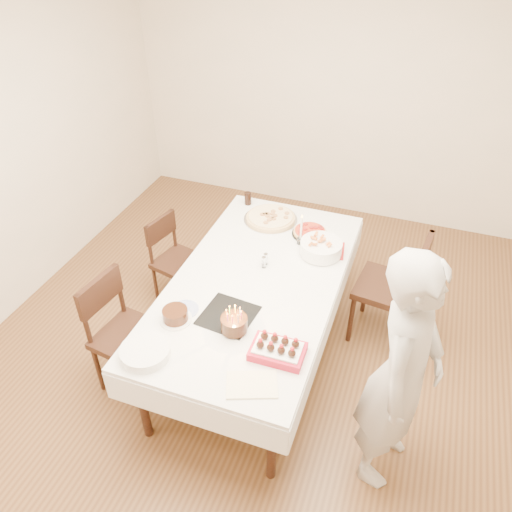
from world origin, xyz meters
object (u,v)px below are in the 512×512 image
(chair_left_savory, at_px, (179,262))
(pizza_pepperoni, at_px, (310,232))
(chair_right_savory, at_px, (387,288))
(pasta_bowl, at_px, (321,248))
(person, at_px, (402,375))
(chair_left_dessert, at_px, (130,337))
(layer_cake, at_px, (175,315))
(taper_candle, at_px, (301,229))
(dining_table, at_px, (256,318))
(pizza_white, at_px, (271,218))
(birthday_cake, at_px, (234,320))
(strawberry_box, at_px, (278,350))
(cola_glass, at_px, (248,198))

(chair_left_savory, xyz_separation_m, pizza_pepperoni, (1.05, 0.29, 0.37))
(chair_right_savory, bearing_deg, pasta_bowl, -162.92)
(person, bearing_deg, pizza_pepperoni, 45.63)
(chair_left_dessert, xyz_separation_m, pasta_bowl, (1.09, 1.02, 0.35))
(chair_right_savory, xyz_separation_m, chair_left_savory, (-1.73, -0.16, -0.09))
(chair_left_dessert, distance_m, layer_cake, 0.51)
(taper_candle, bearing_deg, dining_table, -107.63)
(dining_table, height_order, pizza_white, pizza_white)
(chair_left_savory, bearing_deg, pasta_bowl, -163.55)
(chair_left_dessert, xyz_separation_m, person, (1.81, -0.02, 0.37))
(birthday_cake, bearing_deg, chair_right_savory, 51.55)
(chair_right_savory, bearing_deg, chair_left_savory, -167.73)
(taper_candle, height_order, layer_cake, taper_candle)
(person, height_order, strawberry_box, person)
(chair_left_savory, distance_m, pasta_bowl, 1.27)
(chair_right_savory, relative_size, pizza_pepperoni, 3.42)
(chair_right_savory, distance_m, pizza_white, 1.10)
(chair_right_savory, xyz_separation_m, birthday_cake, (-0.85, -1.07, 0.35))
(pizza_pepperoni, distance_m, layer_cake, 1.36)
(pizza_pepperoni, bearing_deg, birthday_cake, -98.16)
(person, bearing_deg, layer_cake, 100.12)
(layer_cake, relative_size, birthday_cake, 1.23)
(chair_right_savory, bearing_deg, taper_candle, -172.25)
(dining_table, bearing_deg, person, -28.65)
(chair_left_savory, relative_size, cola_glass, 7.18)
(person, relative_size, birthday_cake, 9.80)
(pizza_white, relative_size, layer_cake, 2.14)
(layer_cake, bearing_deg, birthday_cake, 5.90)
(chair_left_dessert, xyz_separation_m, layer_cake, (0.38, 0.01, 0.33))
(chair_right_savory, relative_size, person, 0.59)
(chair_left_savory, relative_size, pasta_bowl, 2.54)
(chair_left_dessert, distance_m, birthday_cake, 0.87)
(chair_right_savory, height_order, pasta_bowl, chair_right_savory)
(chair_left_savory, distance_m, pizza_white, 0.87)
(chair_left_dessert, bearing_deg, taper_candle, -121.22)
(pizza_white, height_order, taper_candle, taper_candle)
(chair_right_savory, distance_m, chair_left_dessert, 1.97)
(chair_left_savory, xyz_separation_m, pizza_white, (0.69, 0.39, 0.37))
(dining_table, relative_size, layer_cake, 10.23)
(chair_right_savory, relative_size, strawberry_box, 3.05)
(chair_left_dessert, relative_size, pizza_pepperoni, 3.22)
(person, bearing_deg, chair_right_savory, 20.85)
(taper_candle, distance_m, layer_cake, 1.22)
(person, xyz_separation_m, pizza_pepperoni, (-0.86, 1.27, -0.06))
(cola_glass, bearing_deg, chair_right_savory, -17.20)
(chair_right_savory, distance_m, chair_left_savory, 1.74)
(pasta_bowl, distance_m, layer_cake, 1.23)
(dining_table, xyz_separation_m, birthday_cake, (0.04, -0.51, 0.47))
(pizza_white, relative_size, pasta_bowl, 1.42)
(person, relative_size, strawberry_box, 5.14)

